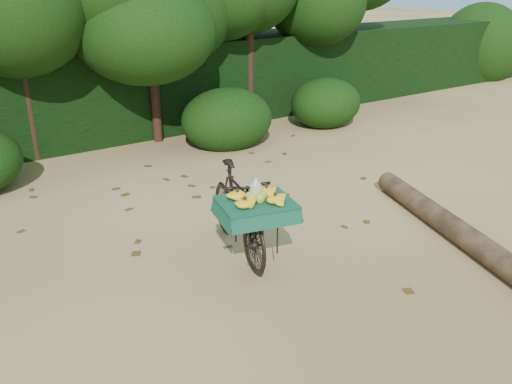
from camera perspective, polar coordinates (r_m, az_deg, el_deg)
ground at (r=6.54m, az=5.64°, el=-6.35°), size 80.00×80.00×0.00m
vendor_bicycle at (r=6.28m, az=-1.88°, el=-1.97°), size 1.03×1.90×1.07m
fallen_log at (r=7.01m, az=21.39°, el=-4.53°), size 1.56×3.89×0.29m
hedge_backdrop at (r=11.52m, az=-14.94°, el=10.29°), size 26.00×1.80×1.80m
tree_row at (r=10.40m, az=-17.41°, el=15.00°), size 14.50×2.00×4.00m
bush_clumps at (r=10.01m, az=-7.97°, el=6.47°), size 8.80×1.70×0.90m
leaf_litter at (r=6.99m, az=2.23°, el=-4.25°), size 7.00×7.30×0.01m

